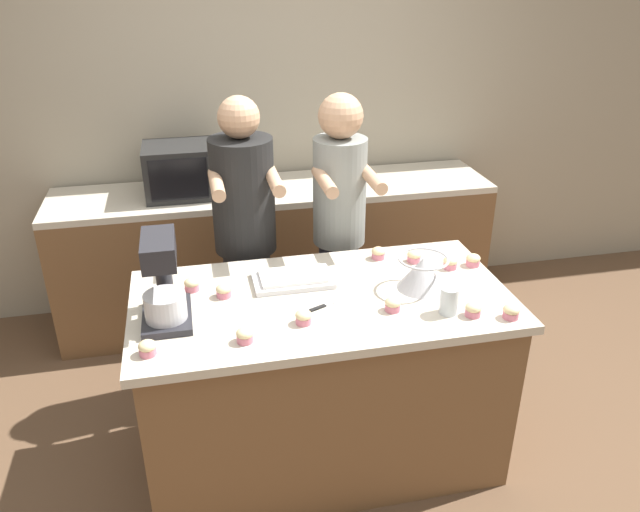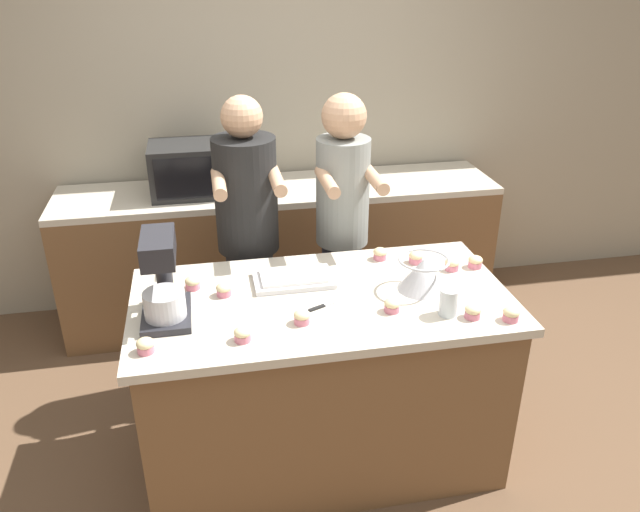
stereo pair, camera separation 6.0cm
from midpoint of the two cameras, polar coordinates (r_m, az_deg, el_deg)
name	(u,v)px [view 2 (the right image)]	position (r m, az deg, el deg)	size (l,w,h in m)	color
ground_plane	(322,451)	(3.30, 0.70, -17.38)	(16.00, 16.00, 0.00)	brown
back_wall	(271,107)	(4.23, -4.13, 13.40)	(10.00, 0.06, 2.70)	gray
island_counter	(322,378)	(3.01, 0.75, -11.14)	(1.67, 0.87, 0.90)	brown
back_counter	(281,252)	(4.19, -3.13, 0.39)	(2.80, 0.60, 0.92)	brown
person_left	(249,244)	(3.33, -6.01, 1.11)	(0.34, 0.50, 1.66)	#232328
person_right	(342,233)	(3.39, 2.56, 2.12)	(0.30, 0.48, 1.65)	#33384C
stand_mixer	(163,283)	(2.60, -13.54, -2.38)	(0.20, 0.30, 0.38)	#232328
mixing_bowl	(423,273)	(2.83, 10.00, -1.55)	(0.23, 0.23, 0.15)	#BCBCC1
baking_tray	(293,278)	(2.88, -1.86, -2.06)	(0.36, 0.22, 0.04)	silver
microwave_oven	(191,169)	(3.93, -11.27, 7.82)	(0.49, 0.37, 0.31)	black
drinking_glass	(449,302)	(2.67, 12.32, -4.16)	(0.08, 0.08, 0.12)	silver
knife	(327,304)	(2.70, 1.32, -4.45)	(0.21, 0.10, 0.01)	#BCBCC1
cupcake_0	(475,262)	(3.10, 14.56, -0.51)	(0.07, 0.07, 0.06)	#D17084
cupcake_1	(193,283)	(2.87, -10.98, -2.43)	(0.07, 0.07, 0.06)	#D17084
cupcake_2	(416,257)	(3.09, 9.32, -0.12)	(0.07, 0.07, 0.06)	#D17084
cupcake_3	(392,305)	(2.66, 7.26, -4.49)	(0.07, 0.07, 0.06)	#D17084
cupcake_4	(302,317)	(2.56, -0.98, -5.59)	(0.07, 0.07, 0.06)	#D17084
cupcake_5	(242,334)	(2.47, -6.40, -7.12)	(0.07, 0.07, 0.06)	#D17084
cupcake_6	(224,289)	(2.79, -8.17, -3.05)	(0.07, 0.07, 0.06)	#D17084
cupcake_7	(452,264)	(3.05, 12.54, -0.74)	(0.07, 0.07, 0.06)	#D17084
cupcake_8	(511,314)	(2.71, 17.69, -5.09)	(0.07, 0.07, 0.06)	#D17084
cupcake_9	(145,346)	(2.47, -15.00, -7.92)	(0.07, 0.07, 0.06)	#D17084
cupcake_10	(473,311)	(2.68, 14.43, -4.94)	(0.07, 0.07, 0.06)	#D17084
cupcake_11	(168,286)	(2.86, -13.10, -2.71)	(0.07, 0.07, 0.06)	#D17084
cupcake_12	(380,254)	(3.10, 6.08, 0.22)	(0.07, 0.07, 0.06)	#D17084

